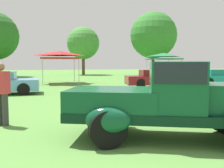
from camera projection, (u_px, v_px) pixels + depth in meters
The scene contains 10 objects.
ground_plane at pixel (163, 141), 5.17m from camera, with size 120.00×120.00×0.00m, color #568C3D.
feature_pickup_truck at pixel (171, 100), 5.21m from camera, with size 4.62×3.12×1.70m.
show_car_skyblue at pixel (1, 83), 12.90m from camera, with size 3.85×1.75×1.22m.
show_car_burgundy at pixel (156, 79), 16.88m from camera, with size 4.54×2.40×1.22m.
show_car_teal at pixel (217, 78), 18.06m from camera, with size 4.03×2.04×1.22m.
spectator_between_cars at pixel (1, 92), 6.38m from camera, with size 0.47×0.40×1.69m.
canopy_tent_center_field at pixel (59, 54), 19.84m from camera, with size 3.09×3.09×2.71m.
canopy_tent_right_field at pixel (164, 56), 23.45m from camera, with size 2.76×2.76×2.71m.
treeline_mid_left at pixel (83, 43), 35.09m from camera, with size 4.73×4.73×7.01m.
treeline_center at pixel (153, 35), 33.84m from camera, with size 6.55×6.55×8.91m.
Camera 1 is at (-2.49, -4.53, 1.66)m, focal length 38.43 mm.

